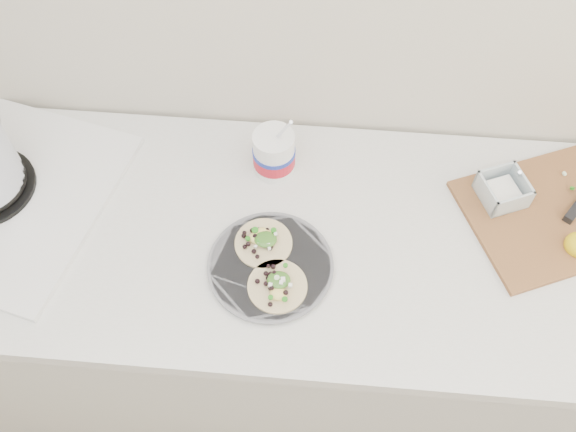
{
  "coord_description": "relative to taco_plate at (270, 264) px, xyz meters",
  "views": [
    {
      "loc": [
        0.11,
        0.66,
        2.14
      ],
      "look_at": [
        0.05,
        1.42,
        0.96
      ],
      "focal_mm": 40.0,
      "sensor_mm": 36.0,
      "label": 1
    }
  ],
  "objects": [
    {
      "name": "counter",
      "position": [
        -0.02,
        0.1,
        -0.47
      ],
      "size": [
        2.44,
        0.66,
        0.9
      ],
      "color": "silver",
      "rests_on": "ground"
    },
    {
      "name": "taco_plate",
      "position": [
        0.0,
        0.0,
        0.0
      ],
      "size": [
        0.28,
        0.28,
        0.04
      ],
      "rotation": [
        0.0,
        0.0,
        0.11
      ],
      "color": "slate",
      "rests_on": "counter"
    },
    {
      "name": "tub",
      "position": [
        -0.02,
        0.27,
        0.05
      ],
      "size": [
        0.1,
        0.1,
        0.22
      ],
      "rotation": [
        0.0,
        0.0,
        -0.15
      ],
      "color": "white",
      "rests_on": "counter"
    },
    {
      "name": "cutboard",
      "position": [
        0.65,
        0.21,
        0.0
      ],
      "size": [
        0.53,
        0.46,
        0.07
      ],
      "rotation": [
        0.0,
        0.0,
        0.41
      ],
      "color": "brown",
      "rests_on": "counter"
    }
  ]
}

